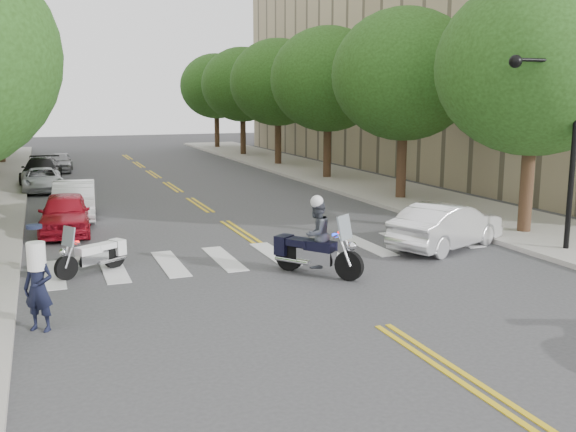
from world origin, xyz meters
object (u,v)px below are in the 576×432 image
motorcycle_police (315,240)px  motorcycle_parked (97,255)px  convertible (447,226)px  officer_standing (39,289)px

motorcycle_police → motorcycle_parked: size_ratio=1.18×
motorcycle_parked → convertible: 10.35m
motorcycle_parked → convertible: convertible is taller
officer_standing → motorcycle_police: bearing=49.4°
motorcycle_parked → officer_standing: bearing=129.4°
motorcycle_police → officer_standing: motorcycle_police is taller
motorcycle_police → motorcycle_parked: (-5.31, 2.31, -0.46)m
convertible → officer_standing: bearing=82.0°
motorcycle_police → officer_standing: 6.97m
convertible → motorcycle_parked: bearing=61.6°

